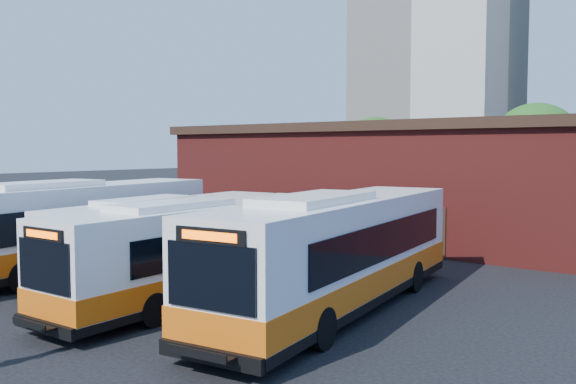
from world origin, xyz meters
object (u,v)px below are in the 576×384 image
Objects in this scene: bus_west at (77,230)px; bus_east at (339,256)px; bus_midwest at (171,240)px; bus_mideast at (204,253)px.

bus_west is 11.95m from bus_east.
bus_east is at bearing -7.84° from bus_midwest.
bus_mideast is (3.52, -1.72, 0.08)m from bus_midwest.
bus_midwest is 3.92m from bus_mideast.
bus_mideast is (7.46, -0.15, -0.18)m from bus_west.
bus_east is (11.88, 1.30, -0.02)m from bus_west.
bus_midwest is at bearing 170.90° from bus_east.
bus_west reaches higher than bus_east.
bus_midwest is at bearing 152.14° from bus_mideast.
bus_midwest is 0.96× the size of bus_mideast.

